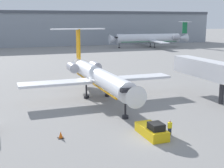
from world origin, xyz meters
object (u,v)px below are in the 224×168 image
object	(u,v)px
airplane_parked_far_left	(150,38)
jet_bridge	(209,70)
airplane_main	(98,76)
pushback_tug	(152,130)
worker_near_tug	(170,127)
traffic_cone_left	(61,135)

from	to	relation	value
airplane_parked_far_left	jet_bridge	size ratio (longest dim) A/B	2.39
airplane_parked_far_left	jet_bridge	distance (m)	88.43
airplane_main	pushback_tug	bearing A→B (deg)	-88.84
worker_near_tug	jet_bridge	bearing A→B (deg)	40.49
worker_near_tug	airplane_parked_far_left	distance (m)	104.21
airplane_main	jet_bridge	world-z (taller)	airplane_main
pushback_tug	airplane_main	bearing A→B (deg)	91.16
worker_near_tug	jet_bridge	size ratio (longest dim) A/B	0.11
pushback_tug	airplane_parked_far_left	bearing A→B (deg)	62.96
worker_near_tug	jet_bridge	xyz separation A→B (m)	(13.28, 11.34, 3.61)
traffic_cone_left	jet_bridge	xyz separation A→B (m)	(24.10, 8.23, 4.11)
traffic_cone_left	airplane_parked_far_left	world-z (taller)	airplane_parked_far_left
traffic_cone_left	pushback_tug	bearing A→B (deg)	-16.84
pushback_tug	worker_near_tug	distance (m)	1.92
worker_near_tug	traffic_cone_left	size ratio (longest dim) A/B	2.23
traffic_cone_left	worker_near_tug	bearing A→B (deg)	-16.05
traffic_cone_left	jet_bridge	distance (m)	25.80
airplane_main	worker_near_tug	world-z (taller)	airplane_main
worker_near_tug	airplane_parked_far_left	size ratio (longest dim) A/B	0.05
traffic_cone_left	airplane_main	bearing A→B (deg)	59.03
airplane_parked_far_left	traffic_cone_left	bearing A→B (deg)	-121.99
worker_near_tug	airplane_parked_far_left	world-z (taller)	airplane_parked_far_left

